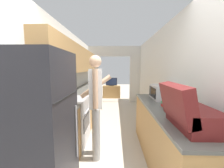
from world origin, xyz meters
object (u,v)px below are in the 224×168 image
object	(u,v)px
person	(96,104)
suitcase	(188,112)
refrigerator	(39,129)
tv_cabinet	(112,92)
range_oven	(71,121)
microwave	(162,92)
book_stack	(171,106)
television	(111,82)

from	to	relation	value
person	suitcase	bearing A→B (deg)	-135.03
refrigerator	tv_cabinet	xyz separation A→B (m)	(0.67, 5.60, -0.55)
range_oven	tv_cabinet	xyz separation A→B (m)	(0.70, 4.39, -0.16)
microwave	book_stack	size ratio (longest dim) A/B	1.75
microwave	tv_cabinet	world-z (taller)	microwave
suitcase	tv_cabinet	world-z (taller)	suitcase
refrigerator	person	distance (m)	0.96
refrigerator	tv_cabinet	size ratio (longest dim) A/B	1.93
book_stack	person	bearing A→B (deg)	170.66
television	range_oven	bearing A→B (deg)	-99.15
suitcase	microwave	distance (m)	1.32
refrigerator	tv_cabinet	distance (m)	5.67
range_oven	television	world-z (taller)	range_oven
microwave	television	world-z (taller)	microwave
microwave	range_oven	bearing A→B (deg)	-179.03
refrigerator	range_oven	size ratio (longest dim) A/B	1.61
person	television	bearing A→B (deg)	-7.71
refrigerator	suitcase	bearing A→B (deg)	-2.30
suitcase	microwave	xyz separation A→B (m)	(0.17, 1.31, -0.02)
person	book_stack	distance (m)	1.18
microwave	television	distance (m)	4.46
person	suitcase	xyz separation A→B (m)	(1.07, -0.86, 0.14)
microwave	book_stack	world-z (taller)	microwave
person	range_oven	bearing A→B (deg)	47.73
range_oven	book_stack	world-z (taller)	range_oven
person	microwave	size ratio (longest dim) A/B	3.27
person	microwave	world-z (taller)	person
book_stack	tv_cabinet	size ratio (longest dim) A/B	0.34
microwave	book_stack	xyz separation A→B (m)	(-0.07, -0.63, -0.10)
refrigerator	television	size ratio (longest dim) A/B	3.04
range_oven	tv_cabinet	bearing A→B (deg)	80.93
suitcase	person	bearing A→B (deg)	141.02
microwave	suitcase	bearing A→B (deg)	-97.39
television	person	bearing A→B (deg)	-91.66
suitcase	book_stack	size ratio (longest dim) A/B	1.98
book_stack	television	distance (m)	5.06
microwave	tv_cabinet	xyz separation A→B (m)	(-1.10, 4.36, -0.75)
range_oven	book_stack	size ratio (longest dim) A/B	3.50
range_oven	person	bearing A→B (deg)	-36.23
range_oven	suitcase	bearing A→B (deg)	-38.06
refrigerator	person	xyz separation A→B (m)	(0.53, 0.80, 0.09)
person	book_stack	bearing A→B (deg)	-105.39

